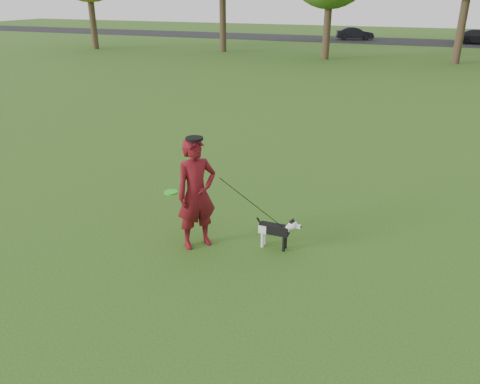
% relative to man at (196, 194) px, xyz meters
% --- Properties ---
extents(ground, '(120.00, 120.00, 0.00)m').
position_rel_man_xyz_m(ground, '(0.89, -0.06, -0.98)').
color(ground, '#285116').
rests_on(ground, ground).
extents(road, '(120.00, 7.00, 0.02)m').
position_rel_man_xyz_m(road, '(0.89, 39.94, -0.97)').
color(road, black).
rests_on(road, ground).
extents(man, '(0.81, 0.85, 1.95)m').
position_rel_man_xyz_m(man, '(0.00, 0.00, 0.00)').
color(man, '#590C0E').
rests_on(man, ground).
extents(dog, '(0.81, 0.16, 0.61)m').
position_rel_man_xyz_m(dog, '(1.33, 0.38, -0.60)').
color(dog, black).
rests_on(dog, ground).
extents(car_mid, '(3.57, 2.15, 1.11)m').
position_rel_man_xyz_m(car_mid, '(-3.40, 39.94, -0.40)').
color(car_mid, black).
rests_on(car_mid, road).
extents(man_held_items, '(2.00, 0.58, 1.55)m').
position_rel_man_xyz_m(man_held_items, '(0.94, 0.16, -0.09)').
color(man_held_items, '#2ADA1B').
rests_on(man_held_items, ground).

